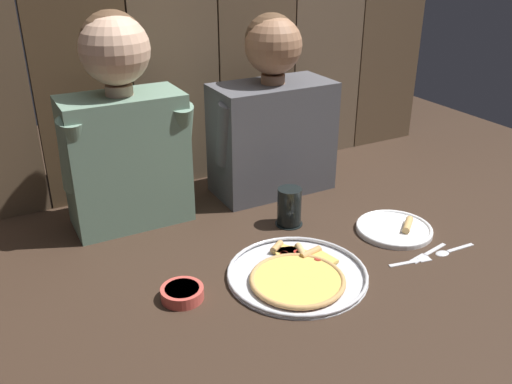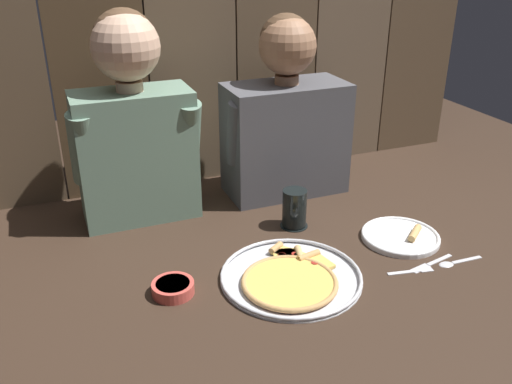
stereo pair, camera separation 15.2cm
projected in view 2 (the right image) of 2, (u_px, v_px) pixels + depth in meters
The scene contains 11 objects.
ground_plane at pixel (266, 266), 1.51m from camera, with size 3.20×3.20×0.00m, color #332319.
pizza_tray at pixel (291, 277), 1.44m from camera, with size 0.38×0.38×0.03m.
dinner_plate at pixel (401, 236), 1.64m from camera, with size 0.23×0.23×0.03m.
drinking_glass at pixel (294, 209), 1.69m from camera, with size 0.09×0.09×0.12m.
dipping_bowl at pixel (173, 287), 1.39m from camera, with size 0.11×0.11×0.03m.
table_fork at pixel (413, 271), 1.48m from camera, with size 0.13×0.04×0.01m.
table_knife at pixel (432, 263), 1.52m from camera, with size 0.16×0.05×0.01m.
table_spoon at pixel (453, 262), 1.52m from camera, with size 0.14×0.03×0.01m.
diner_left at pixel (133, 121), 1.66m from camera, with size 0.39×0.22×0.65m.
diner_right at pixel (286, 116), 1.85m from camera, with size 0.45×0.21×0.61m.
wooden_backdrop_wall at pixel (190, 10), 1.81m from camera, with size 2.19×0.03×1.21m.
Camera 2 is at (-0.50, -1.18, 0.83)m, focal length 38.27 mm.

